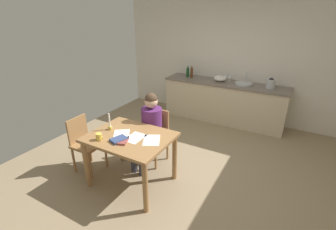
% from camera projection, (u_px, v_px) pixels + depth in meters
% --- Properties ---
extents(ground_plane, '(5.20, 5.20, 0.04)m').
position_uv_depth(ground_plane, '(177.00, 172.00, 3.78)').
color(ground_plane, '#937F60').
extents(wall_back, '(5.20, 0.12, 2.60)m').
position_uv_depth(wall_back, '(232.00, 61.00, 5.34)').
color(wall_back, silver).
rests_on(wall_back, ground).
extents(kitchen_counter, '(2.66, 0.64, 0.90)m').
position_uv_depth(kitchen_counter, '(223.00, 102.00, 5.39)').
color(kitchen_counter, beige).
rests_on(kitchen_counter, ground).
extents(dining_table, '(1.11, 0.87, 0.76)m').
position_uv_depth(dining_table, '(130.00, 144.00, 3.28)').
color(dining_table, '#9E7042').
rests_on(dining_table, ground).
extents(chair_at_table, '(0.42, 0.42, 0.87)m').
position_uv_depth(chair_at_table, '(155.00, 133.00, 3.89)').
color(chair_at_table, '#9E7042').
rests_on(chair_at_table, ground).
extents(person_seated, '(0.34, 0.60, 1.19)m').
position_uv_depth(person_seated, '(149.00, 126.00, 3.70)').
color(person_seated, '#592666').
rests_on(person_seated, ground).
extents(chair_side_empty, '(0.41, 0.41, 0.86)m').
position_uv_depth(chair_side_empty, '(85.00, 142.00, 3.65)').
color(chair_side_empty, '#9E7042').
rests_on(chair_side_empty, ground).
extents(coffee_mug, '(0.11, 0.08, 0.09)m').
position_uv_depth(coffee_mug, '(99.00, 137.00, 3.11)').
color(coffee_mug, '#F2CC4C').
rests_on(coffee_mug, dining_table).
extents(candlestick, '(0.06, 0.06, 0.25)m').
position_uv_depth(candlestick, '(110.00, 125.00, 3.38)').
color(candlestick, gold).
rests_on(candlestick, dining_table).
extents(book_magazine, '(0.21, 0.24, 0.03)m').
position_uv_depth(book_magazine, '(119.00, 139.00, 3.10)').
color(book_magazine, '#354877').
rests_on(book_magazine, dining_table).
extents(book_cookery, '(0.18, 0.21, 0.03)m').
position_uv_depth(book_cookery, '(122.00, 141.00, 3.07)').
color(book_cookery, brown).
rests_on(book_cookery, dining_table).
extents(paper_letter, '(0.21, 0.30, 0.00)m').
position_uv_depth(paper_letter, '(135.00, 138.00, 3.18)').
color(paper_letter, white).
rests_on(paper_letter, dining_table).
extents(paper_bill, '(0.32, 0.36, 0.00)m').
position_uv_depth(paper_bill, '(152.00, 140.00, 3.12)').
color(paper_bill, white).
rests_on(paper_bill, dining_table).
extents(paper_envelope, '(0.34, 0.36, 0.00)m').
position_uv_depth(paper_envelope, '(122.00, 134.00, 3.27)').
color(paper_envelope, white).
rests_on(paper_envelope, dining_table).
extents(sink_unit, '(0.36, 0.36, 0.24)m').
position_uv_depth(sink_unit, '(244.00, 84.00, 5.03)').
color(sink_unit, '#B2B7BC').
rests_on(sink_unit, kitchen_counter).
extents(bottle_oil, '(0.07, 0.07, 0.25)m').
position_uv_depth(bottle_oil, '(188.00, 72.00, 5.61)').
color(bottle_oil, '#194C23').
rests_on(bottle_oil, kitchen_counter).
extents(bottle_vinegar, '(0.06, 0.06, 0.27)m').
position_uv_depth(bottle_vinegar, '(192.00, 73.00, 5.54)').
color(bottle_vinegar, '#593319').
rests_on(bottle_vinegar, kitchen_counter).
extents(mixing_bowl, '(0.27, 0.27, 0.12)m').
position_uv_depth(mixing_bowl, '(220.00, 78.00, 5.27)').
color(mixing_bowl, white).
rests_on(mixing_bowl, kitchen_counter).
extents(stovetop_kettle, '(0.18, 0.18, 0.22)m').
position_uv_depth(stovetop_kettle, '(271.00, 83.00, 4.76)').
color(stovetop_kettle, '#B7BABF').
rests_on(stovetop_kettle, kitchen_counter).
extents(wine_glass_near_sink, '(0.07, 0.07, 0.15)m').
position_uv_depth(wine_glass_near_sink, '(230.00, 76.00, 5.26)').
color(wine_glass_near_sink, silver).
rests_on(wine_glass_near_sink, kitchen_counter).
extents(wine_glass_by_kettle, '(0.07, 0.07, 0.15)m').
position_uv_depth(wine_glass_by_kettle, '(225.00, 76.00, 5.31)').
color(wine_glass_by_kettle, silver).
rests_on(wine_glass_by_kettle, kitchen_counter).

